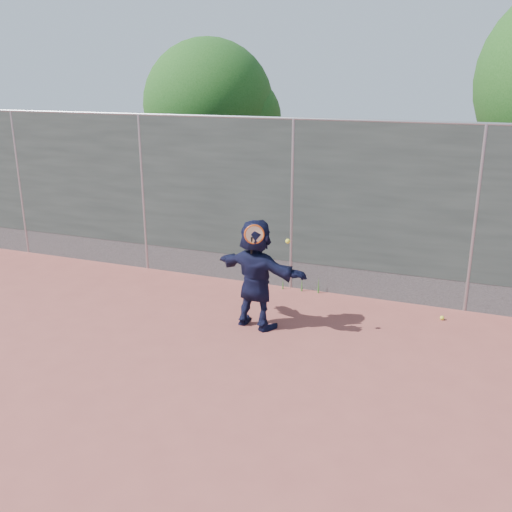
% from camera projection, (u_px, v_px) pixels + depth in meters
% --- Properties ---
extents(ground, '(80.00, 80.00, 0.00)m').
position_uv_depth(ground, '(207.00, 378.00, 7.28)').
color(ground, '#9E4C42').
rests_on(ground, ground).
extents(player, '(1.65, 0.89, 1.69)m').
position_uv_depth(player, '(256.00, 274.00, 8.54)').
color(player, black).
rests_on(player, ground).
extents(ball_ground, '(0.07, 0.07, 0.07)m').
position_uv_depth(ball_ground, '(442.00, 318.00, 8.99)').
color(ball_ground, yellow).
rests_on(ball_ground, ground).
extents(fence, '(20.00, 0.06, 3.03)m').
position_uv_depth(fence, '(292.00, 202.00, 9.91)').
color(fence, '#38423D').
rests_on(fence, ground).
extents(swing_action, '(0.67, 0.16, 0.51)m').
position_uv_depth(swing_action, '(257.00, 236.00, 8.14)').
color(swing_action, '#CF4E13').
rests_on(swing_action, ground).
extents(tree_left, '(3.15, 3.00, 4.53)m').
position_uv_depth(tree_left, '(216.00, 109.00, 13.19)').
color(tree_left, '#382314').
rests_on(tree_left, ground).
extents(weed_clump, '(0.68, 0.07, 0.30)m').
position_uv_depth(weed_clump, '(304.00, 284.00, 10.15)').
color(weed_clump, '#387226').
rests_on(weed_clump, ground).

